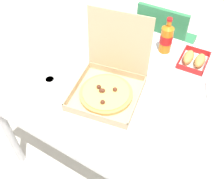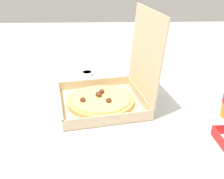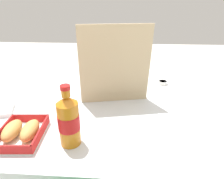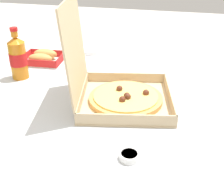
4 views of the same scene
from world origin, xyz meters
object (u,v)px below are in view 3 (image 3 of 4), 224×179
object	(u,v)px
pizza_box_open	(111,81)
dipping_sauce_cup	(163,82)
bread_side_box	(21,131)
cola_bottle	(69,120)
paper_menu	(178,130)
napkin_pile	(0,111)

from	to	relation	value
pizza_box_open	dipping_sauce_cup	world-z (taller)	pizza_box_open
bread_side_box	cola_bottle	distance (m)	0.20
bread_side_box	pizza_box_open	bearing A→B (deg)	-124.53
paper_menu	napkin_pile	distance (m)	0.78
pizza_box_open	cola_bottle	distance (m)	0.47
cola_bottle	paper_menu	size ratio (longest dim) A/B	1.07
dipping_sauce_cup	pizza_box_open	bearing A→B (deg)	19.00
cola_bottle	dipping_sauce_cup	size ratio (longest dim) A/B	4.00
pizza_box_open	dipping_sauce_cup	size ratio (longest dim) A/B	7.53
bread_side_box	paper_menu	distance (m)	0.60
bread_side_box	dipping_sauce_cup	world-z (taller)	bread_side_box
pizza_box_open	cola_bottle	bearing A→B (deg)	76.09
bread_side_box	paper_menu	xyz separation A→B (m)	(-0.59, -0.08, -0.02)
pizza_box_open	dipping_sauce_cup	distance (m)	0.33
cola_bottle	dipping_sauce_cup	xyz separation A→B (m)	(-0.42, -0.56, -0.08)
napkin_pile	dipping_sauce_cup	bearing A→B (deg)	-154.09
paper_menu	dipping_sauce_cup	bearing A→B (deg)	-63.91
cola_bottle	napkin_pile	xyz separation A→B (m)	(0.37, -0.18, -0.08)
napkin_pile	bread_side_box	bearing A→B (deg)	139.05
bread_side_box	napkin_pile	size ratio (longest dim) A/B	1.82
napkin_pile	dipping_sauce_cup	world-z (taller)	same
cola_bottle	dipping_sauce_cup	bearing A→B (deg)	-126.71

